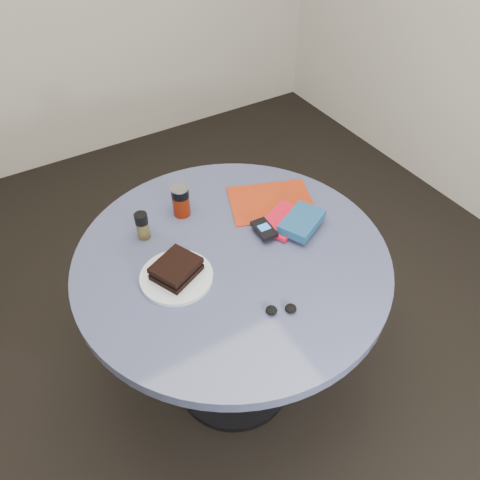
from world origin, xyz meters
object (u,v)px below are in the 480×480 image
plate (177,277)px  headphones (281,309)px  table (232,288)px  magazine (271,202)px  mp3_player (264,229)px  sandwich (176,269)px  red_book (283,220)px  soda_can (181,201)px  pepper_grinder (142,226)px  novel (302,222)px

plate → headphones: headphones is taller
table → magazine: (0.25, 0.15, 0.17)m
plate → mp3_player: bearing=4.2°
sandwich → red_book: (0.41, 0.03, -0.02)m
table → red_book: (0.22, 0.04, 0.18)m
soda_can → mp3_player: size_ratio=1.17×
pepper_grinder → red_book: 0.47m
mp3_player → sandwich: bearing=-176.6°
magazine → mp3_player: 0.17m
sandwich → mp3_player: size_ratio=1.69×
magazine → headphones: 0.48m
plate → novel: 0.45m
table → red_book: size_ratio=5.87×
magazine → headphones: size_ratio=3.07×
novel → mp3_player: novel is taller
headphones → magazine: bearing=59.5°
plate → mp3_player: size_ratio=2.26×
table → sandwich: sandwich is taller
pepper_grinder → magazine: size_ratio=0.34×
soda_can → table: bearing=-79.9°
pepper_grinder → mp3_player: pepper_grinder is taller
novel → mp3_player: bearing=134.8°
mp3_player → headphones: bearing=-114.4°
soda_can → sandwich: bearing=-118.9°
sandwich → soda_can: size_ratio=1.44×
sandwich → novel: size_ratio=1.04×
novel → table: bearing=149.7°
table → sandwich: size_ratio=6.12×
pepper_grinder → red_book: (0.43, -0.18, -0.04)m
red_book → novel: (0.03, -0.06, 0.02)m
table → sandwich: bearing=178.6°
table → red_book: red_book is taller
soda_can → pepper_grinder: size_ratio=1.17×
soda_can → novel: soda_can is taller
plate → red_book: bearing=5.4°
table → mp3_player: (0.14, 0.02, 0.19)m
sandwich → magazine: 0.46m
red_book → mp3_player: 0.09m
sandwich → soda_can: bearing=61.1°
red_book → headphones: 0.37m
sandwich → plate: bearing=-130.5°
pepper_grinder → headphones: pepper_grinder is taller
sandwich → soda_can: 0.29m
sandwich → mp3_player: 0.32m
novel → pepper_grinder: bearing=126.4°
plate → red_book: 0.42m
plate → table: bearing=0.0°
red_book → pepper_grinder: bearing=133.6°
pepper_grinder → headphones: 0.53m
sandwich → pepper_grinder: size_ratio=1.68×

